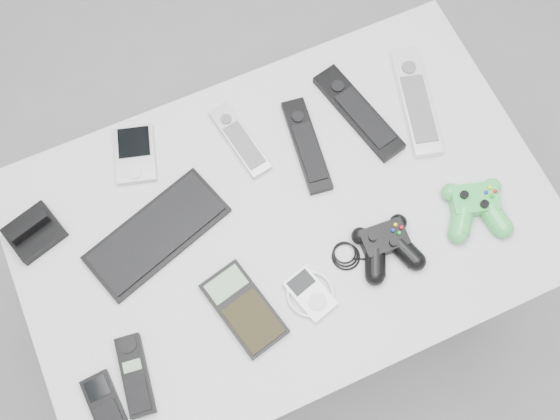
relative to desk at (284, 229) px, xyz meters
name	(u,v)px	position (x,y,z in m)	size (l,w,h in m)	color
floor	(242,277)	(-0.09, 0.10, -0.63)	(3.50, 3.50, 0.00)	slate
desk	(284,229)	(0.00, 0.00, 0.00)	(1.03, 0.67, 0.69)	#9E9DA0
pda_keyboard	(157,234)	(-0.24, 0.07, 0.07)	(0.28, 0.12, 0.02)	black
dock_bracket	(32,230)	(-0.45, 0.17, 0.09)	(0.10, 0.08, 0.05)	black
pda	(135,154)	(-0.22, 0.25, 0.07)	(0.08, 0.12, 0.02)	#A2A2A9
remote_silver_a	(240,140)	(-0.01, 0.19, 0.07)	(0.04, 0.17, 0.02)	#A2A2A9
remote_black_a	(307,145)	(0.11, 0.12, 0.07)	(0.05, 0.21, 0.02)	black
remote_black_b	(358,112)	(0.23, 0.15, 0.07)	(0.06, 0.23, 0.02)	black
remote_silver_b	(416,101)	(0.35, 0.12, 0.07)	(0.06, 0.25, 0.02)	silver
mobile_phone	(105,405)	(-0.43, -0.19, 0.07)	(0.05, 0.11, 0.02)	black
cordless_handset	(135,375)	(-0.36, -0.16, 0.07)	(0.05, 0.14, 0.02)	black
calculator	(244,309)	(-0.14, -0.13, 0.07)	(0.09, 0.17, 0.02)	black
mp3_player	(310,294)	(-0.02, -0.16, 0.07)	(0.09, 0.10, 0.02)	silver
controller_black	(386,245)	(0.15, -0.13, 0.08)	(0.21, 0.13, 0.04)	black
controller_green	(476,206)	(0.35, -0.13, 0.08)	(0.13, 0.14, 0.04)	#258A29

